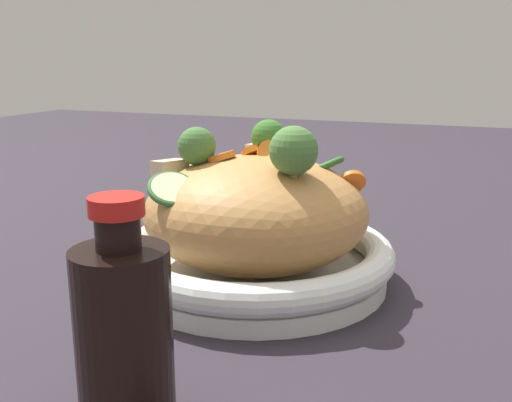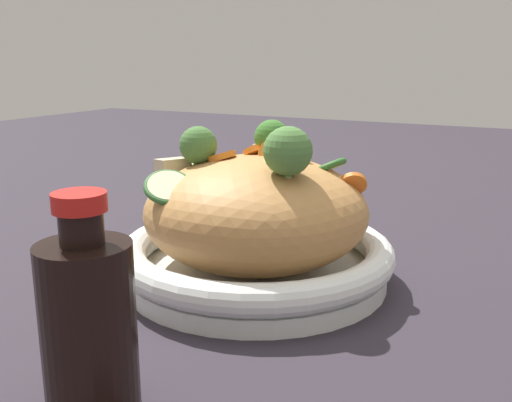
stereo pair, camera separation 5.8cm
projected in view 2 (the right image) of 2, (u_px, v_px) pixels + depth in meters
name	position (u px, v px, depth m)	size (l,w,h in m)	color
ground_plane	(256.00, 280.00, 0.60)	(3.00, 3.00, 0.00)	#2D2630
serving_bowl	(256.00, 258.00, 0.59)	(0.28, 0.28, 0.05)	white
noodle_heap	(256.00, 212.00, 0.58)	(0.22, 0.22, 0.11)	#C2884A
broccoli_florets	(267.00, 148.00, 0.58)	(0.19, 0.16, 0.07)	#92B06A
carrot_coins	(276.00, 160.00, 0.57)	(0.07, 0.15, 0.05)	orange
zucchini_slices	(215.00, 171.00, 0.58)	(0.16, 0.19, 0.04)	beige
chicken_chunks	(239.00, 160.00, 0.63)	(0.14, 0.11, 0.03)	beige
soy_sauce_bottle	(89.00, 325.00, 0.36)	(0.06, 0.06, 0.15)	black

